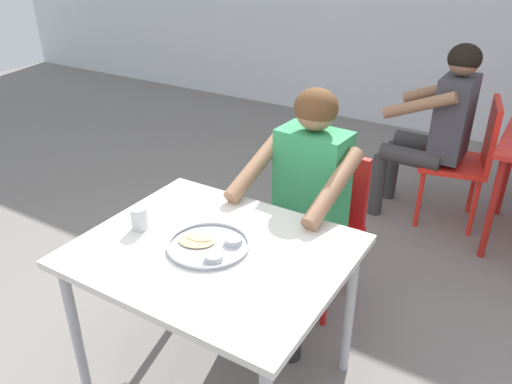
# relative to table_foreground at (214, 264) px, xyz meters

# --- Properties ---
(table_foreground) EXTENTS (1.04, 0.85, 0.73)m
(table_foreground) POSITION_rel_table_foreground_xyz_m (0.00, 0.00, 0.00)
(table_foreground) COLOR silver
(table_foreground) RESTS_ON ground
(thali_tray) EXTENTS (0.33, 0.33, 0.03)m
(thali_tray) POSITION_rel_table_foreground_xyz_m (-0.02, -0.01, 0.09)
(thali_tray) COLOR #B7BABF
(thali_tray) RESTS_ON table_foreground
(drinking_cup) EXTENTS (0.07, 0.07, 0.10)m
(drinking_cup) POSITION_rel_table_foreground_xyz_m (-0.35, -0.04, 0.13)
(drinking_cup) COLOR silver
(drinking_cup) RESTS_ON table_foreground
(chair_foreground) EXTENTS (0.45, 0.43, 0.82)m
(chair_foreground) POSITION_rel_table_foreground_xyz_m (0.09, 0.84, -0.17)
(chair_foreground) COLOR red
(chair_foreground) RESTS_ON ground
(diner_foreground) EXTENTS (0.51, 0.57, 1.21)m
(diner_foreground) POSITION_rel_table_foreground_xyz_m (0.08, 0.62, 0.07)
(diner_foreground) COLOR #282828
(diner_foreground) RESTS_ON ground
(chair_red_left) EXTENTS (0.51, 0.50, 0.89)m
(chair_red_left) POSITION_rel_table_foreground_xyz_m (0.60, 2.05, -0.14)
(chair_red_left) COLOR red
(chair_red_left) RESTS_ON ground
(patron_background) EXTENTS (0.56, 0.50, 1.23)m
(patron_background) POSITION_rel_table_foreground_xyz_m (0.39, 2.01, 0.08)
(patron_background) COLOR #373737
(patron_background) RESTS_ON ground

